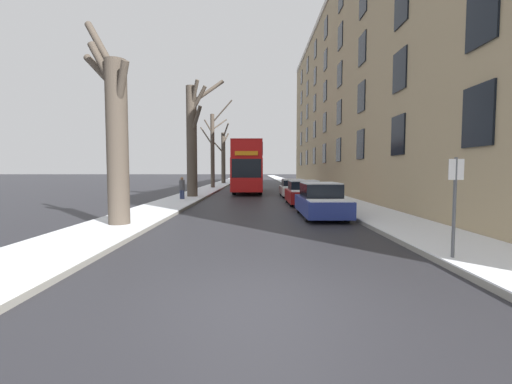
# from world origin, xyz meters

# --- Properties ---
(ground_plane) EXTENTS (320.00, 320.00, 0.00)m
(ground_plane) POSITION_xyz_m (0.00, 0.00, 0.00)
(ground_plane) COLOR #28282D
(sidewalk_left) EXTENTS (2.59, 130.00, 0.16)m
(sidewalk_left) POSITION_xyz_m (-5.03, 53.00, 0.08)
(sidewalk_left) COLOR gray
(sidewalk_left) RESTS_ON ground
(sidewalk_right) EXTENTS (2.59, 130.00, 0.16)m
(sidewalk_right) POSITION_xyz_m (5.03, 53.00, 0.08)
(sidewalk_right) COLOR gray
(sidewalk_right) RESTS_ON ground
(terrace_facade_right) EXTENTS (9.10, 50.96, 18.00)m
(terrace_facade_right) POSITION_xyz_m (10.83, 24.64, 9.00)
(terrace_facade_right) COLOR tan
(terrace_facade_right) RESTS_ON ground
(bare_tree_left_0) EXTENTS (2.25, 1.95, 7.41)m
(bare_tree_left_0) POSITION_xyz_m (-4.96, 6.74, 3.27)
(bare_tree_left_0) COLOR #4C4238
(bare_tree_left_0) RESTS_ON ground
(bare_tree_left_1) EXTENTS (2.62, 1.98, 8.51)m
(bare_tree_left_1) POSITION_xyz_m (-4.62, 19.18, 4.30)
(bare_tree_left_1) COLOR #4C4238
(bare_tree_left_1) RESTS_ON ground
(bare_tree_left_2) EXTENTS (3.87, 2.86, 9.35)m
(bare_tree_left_2) POSITION_xyz_m (-4.79, 31.74, 4.40)
(bare_tree_left_2) COLOR #4C4238
(bare_tree_left_2) RESTS_ON ground
(bare_tree_left_3) EXTENTS (2.95, 3.41, 8.47)m
(bare_tree_left_3) POSITION_xyz_m (-4.82, 43.72, 3.95)
(bare_tree_left_3) COLOR #4C4238
(bare_tree_left_3) RESTS_ON ground
(double_decker_bus) EXTENTS (2.50, 11.22, 4.40)m
(double_decker_bus) POSITION_xyz_m (-0.89, 26.33, 2.49)
(double_decker_bus) COLOR red
(double_decker_bus) RESTS_ON ground
(parked_car_0) EXTENTS (1.76, 4.41, 1.48)m
(parked_car_0) POSITION_xyz_m (2.64, 9.64, 0.68)
(parked_car_0) COLOR navy
(parked_car_0) RESTS_ON ground
(parked_car_1) EXTENTS (1.90, 3.91, 1.43)m
(parked_car_1) POSITION_xyz_m (2.64, 14.99, 0.66)
(parked_car_1) COLOR maroon
(parked_car_1) RESTS_ON ground
(parked_car_2) EXTENTS (1.79, 4.50, 1.35)m
(parked_car_2) POSITION_xyz_m (2.64, 20.89, 0.63)
(parked_car_2) COLOR silver
(parked_car_2) RESTS_ON ground
(oncoming_van) EXTENTS (2.04, 5.64, 2.45)m
(oncoming_van) POSITION_xyz_m (-2.09, 44.09, 1.32)
(oncoming_van) COLOR #333842
(oncoming_van) RESTS_ON ground
(pedestrian_left_sidewalk) EXTENTS (0.34, 0.34, 1.58)m
(pedestrian_left_sidewalk) POSITION_xyz_m (-4.93, 16.90, 0.87)
(pedestrian_left_sidewalk) COLOR navy
(pedestrian_left_sidewalk) RESTS_ON ground
(street_sign_post) EXTENTS (0.32, 0.07, 2.29)m
(street_sign_post) POSITION_xyz_m (4.04, 2.15, 1.32)
(street_sign_post) COLOR #4C4F54
(street_sign_post) RESTS_ON ground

